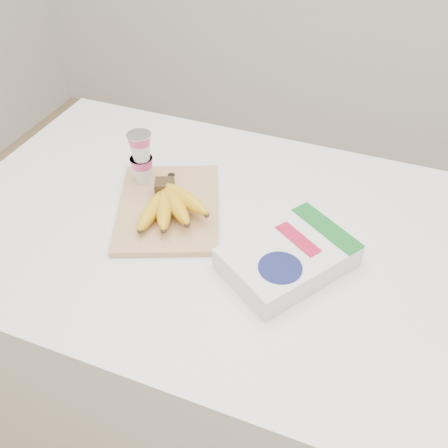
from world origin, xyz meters
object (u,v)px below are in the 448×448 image
(table, at_px, (215,345))
(cutting_board, at_px, (169,207))
(cereal_box, at_px, (288,257))
(yogurt_stack, at_px, (141,157))
(bananas, at_px, (169,204))

(table, xyz_separation_m, cutting_board, (-0.12, 0.01, 0.51))
(table, distance_m, cereal_box, 0.57)
(yogurt_stack, bearing_deg, cereal_box, -18.93)
(bananas, bearing_deg, table, 7.74)
(cutting_board, distance_m, yogurt_stack, 0.15)
(table, relative_size, cutting_board, 3.92)
(table, xyz_separation_m, cereal_box, (0.21, -0.07, 0.53))
(cereal_box, bearing_deg, cutting_board, -160.53)
(bananas, height_order, yogurt_stack, yogurt_stack)
(table, distance_m, bananas, 0.55)
(table, relative_size, cereal_box, 4.02)
(cutting_board, xyz_separation_m, cereal_box, (0.33, -0.08, 0.02))
(table, bearing_deg, yogurt_stack, 160.89)
(bananas, relative_size, cereal_box, 0.61)
(cereal_box, bearing_deg, yogurt_stack, -165.47)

